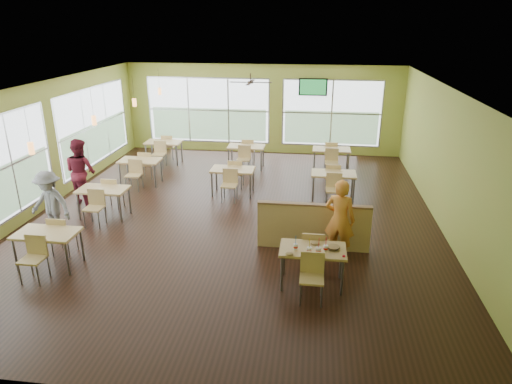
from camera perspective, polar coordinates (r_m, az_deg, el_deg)
room at (r=11.08m, az=-2.87°, el=4.70°), size 12.00×12.04×3.20m
window_bays at (r=14.65m, az=-11.03°, el=7.81°), size 9.24×10.24×2.38m
main_table at (r=8.48m, az=7.09°, el=-7.73°), size 1.22×1.52×0.87m
half_wall_divider at (r=9.83m, az=7.19°, el=-4.28°), size 2.40×0.14×1.04m
dining_tables at (r=13.17m, az=-5.98°, el=2.83°), size 6.92×8.72×0.87m
pendant_lights at (r=12.47m, az=-17.22°, el=9.66°), size 0.11×7.31×0.86m
ceiling_fan at (r=13.72m, az=-0.69°, el=13.57°), size 1.25×1.25×0.29m
tv_backwall at (r=16.51m, az=7.14°, el=12.90°), size 1.00×0.07×0.60m
man_plaid at (r=9.41m, az=10.43°, el=-3.41°), size 0.72×0.57×1.72m
patron_maroon at (r=12.94m, az=-21.05°, el=2.40°), size 1.06×0.95×1.78m
patron_grey at (r=11.20m, az=-24.34°, el=-1.41°), size 1.10×0.77×1.56m
cup_blue at (r=8.32m, az=4.97°, el=-6.82°), size 0.09×0.09×0.31m
cup_yellow at (r=8.21m, az=6.66°, el=-7.25°), size 0.09×0.09×0.34m
cup_red_near at (r=8.21m, az=7.81°, el=-7.28°), size 0.10×0.10×0.36m
cup_red_far at (r=8.33m, az=8.70°, el=-6.95°), size 0.09×0.09×0.32m
food_basket at (r=8.45m, az=9.65°, el=-6.85°), size 0.24×0.24×0.05m
ketchup_cup at (r=8.23m, az=10.92°, el=-7.88°), size 0.05×0.05×0.02m
wrapper_left at (r=8.16m, az=4.21°, el=-7.72°), size 0.18×0.17×0.04m
wrapper_mid at (r=8.58m, az=7.39°, el=-6.32°), size 0.22×0.21×0.05m
wrapper_right at (r=8.16m, az=8.19°, el=-7.94°), size 0.15×0.14×0.03m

